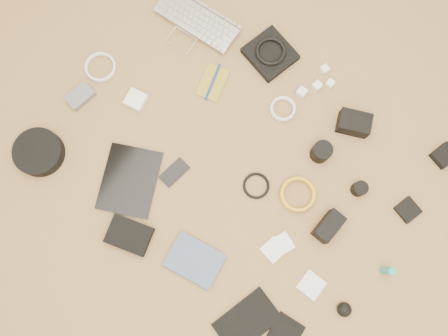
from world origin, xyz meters
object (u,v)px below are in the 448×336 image
Objects in this scene: laptop at (191,29)px; tablet at (130,180)px; dslr_camera at (354,123)px; phone at (174,172)px; headphone_case at (39,152)px; paperback at (185,278)px.

laptop reaches higher than tablet.
tablet is (-0.56, -0.67, -0.03)m from dslr_camera.
laptop is 3.11× the size of phone.
dslr_camera is at bearing 1.53° from laptop.
dslr_camera is 0.88m from tablet.
tablet is at bearing -75.65° from laptop.
dslr_camera reaches higher than tablet.
dslr_camera is 0.71m from phone.
dslr_camera is (0.74, 0.04, 0.02)m from laptop.
headphone_case reaches higher than paperback.
laptop is at bearing 130.42° from phone.
laptop is 1.34× the size of tablet.
paperback is (0.56, -0.79, -0.00)m from laptop.
tablet is 1.42× the size of headphone_case.
tablet is (0.18, -0.63, -0.01)m from laptop.
laptop is 0.97m from paperback.
dslr_camera reaches higher than phone.
paperback is at bearing -123.95° from dslr_camera.
dslr_camera is 0.46× the size of tablet.
headphone_case is (-0.90, -0.78, -0.01)m from dslr_camera.
dslr_camera is 0.62× the size of paperback.
dslr_camera reaches higher than laptop.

